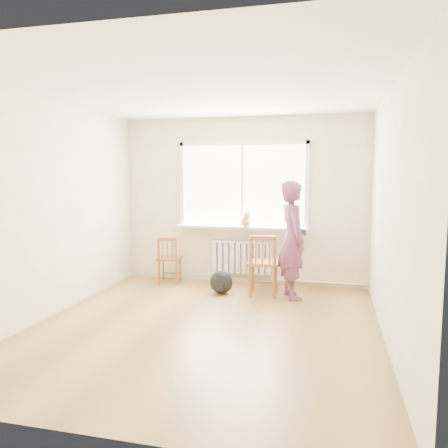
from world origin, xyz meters
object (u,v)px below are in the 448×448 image
Objects in this scene: backpack at (221,282)px; chair_right at (263,265)px; person at (293,240)px; cat at (246,220)px; chair_left at (169,260)px.

chair_right is at bearing 2.78° from backpack.
person is (0.42, 0.00, 0.39)m from chair_right.
backpack is (-0.26, -0.60, -0.89)m from cat.
person reaches higher than backpack.
chair_right is 0.69m from backpack.
person reaches higher than chair_right.
chair_left is 2.12m from person.
backpack is (-0.63, -0.03, -0.29)m from chair_right.
cat is at bearing 32.17° from person.
cat is 1.10m from backpack.
person is at bearing 160.97° from chair_left.
cat is 1.15× the size of backpack.
backpack is (0.99, -0.42, -0.21)m from chair_left.
cat is at bearing 66.64° from backpack.
chair_left is 1.10m from backpack.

